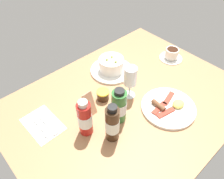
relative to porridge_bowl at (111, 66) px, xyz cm
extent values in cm
cube|color=#A8754C|center=(9.43, 21.56, -5.24)|extent=(110.00, 84.00, 3.00)
cylinder|color=white|center=(0.00, 0.00, -3.14)|extent=(22.37, 22.37, 1.20)
cylinder|color=white|center=(0.00, 0.00, 0.93)|extent=(13.16, 13.16, 6.93)
cylinder|color=beige|center=(0.00, 0.00, 3.60)|extent=(11.32, 11.32, 1.60)
sphere|color=#8AA648|center=(-0.93, -0.61, 4.50)|extent=(1.10, 1.10, 1.10)
sphere|color=#8AA648|center=(-1.69, -1.48, 4.50)|extent=(0.87, 0.87, 0.87)
sphere|color=#8AA648|center=(2.29, -0.88, 4.50)|extent=(1.37, 1.37, 1.37)
sphere|color=#8AA648|center=(0.19, 3.51, 4.50)|extent=(1.35, 1.35, 1.35)
cube|color=white|center=(45.53, 6.15, -3.59)|extent=(13.00, 18.63, 0.30)
cube|color=silver|center=(44.33, 5.15, -3.19)|extent=(1.51, 14.02, 0.50)
cube|color=silver|center=(44.33, 12.95, -3.19)|extent=(2.28, 3.65, 0.40)
cube|color=silver|center=(47.13, 5.15, -3.19)|extent=(1.29, 13.02, 0.50)
ellipsoid|color=silver|center=(47.13, 12.15, -3.14)|extent=(2.40, 4.00, 0.60)
cylinder|color=white|center=(-33.03, 14.69, -3.29)|extent=(13.01, 13.01, 0.90)
cylinder|color=white|center=(-33.03, 14.69, -0.15)|extent=(7.33, 7.33, 5.37)
cylinder|color=#381D11|center=(-33.03, 14.69, 2.03)|extent=(6.23, 6.23, 1.00)
torus|color=white|center=(-37.62, 13.85, 0.11)|extent=(3.69, 1.44, 3.60)
cylinder|color=white|center=(5.69, 18.97, -3.54)|extent=(5.90, 5.90, 0.40)
cylinder|color=white|center=(5.69, 18.97, 0.29)|extent=(0.80, 0.80, 7.26)
cylinder|color=white|center=(5.69, 18.97, 8.48)|extent=(5.92, 5.92, 9.11)
cylinder|color=beige|center=(5.69, 18.97, 7.12)|extent=(4.86, 4.86, 5.47)
cylinder|color=#372114|center=(16.54, 12.30, -1.68)|extent=(5.64, 5.64, 4.12)
cylinder|color=yellow|center=(16.54, 12.30, 0.78)|extent=(5.92, 5.92, 0.80)
cylinder|color=#382314|center=(27.58, 30.89, 4.64)|extent=(5.49, 5.49, 16.76)
cylinder|color=silver|center=(27.58, 30.89, 4.31)|extent=(5.60, 5.60, 6.37)
cylinder|color=black|center=(27.58, 30.89, 14.04)|extent=(3.57, 3.57, 2.04)
cylinder|color=#B21E19|center=(33.66, 21.30, 4.35)|extent=(5.64, 5.64, 16.18)
cylinder|color=white|center=(33.66, 21.30, 4.03)|extent=(5.76, 5.76, 6.15)
cylinder|color=silver|center=(33.66, 21.30, 13.47)|extent=(3.67, 3.67, 2.05)
cylinder|color=#337233|center=(19.09, 25.72, 4.14)|extent=(6.34, 6.34, 15.77)
cylinder|color=silver|center=(19.09, 25.72, 3.83)|extent=(6.47, 6.47, 5.99)
cylinder|color=black|center=(19.09, 25.72, 12.82)|extent=(4.12, 4.12, 1.59)
cylinder|color=white|center=(-1.41, 37.08, -3.04)|extent=(24.66, 24.66, 1.40)
cube|color=brown|center=(-5.33, 34.09, -2.04)|extent=(9.31, 4.71, 0.60)
cube|color=#9E3828|center=(2.69, 34.93, -2.04)|extent=(9.17, 3.16, 0.60)
cube|color=#A33828|center=(2.70, 38.56, -2.04)|extent=(9.30, 4.17, 0.60)
cylinder|color=brown|center=(2.29, 34.00, -1.14)|extent=(2.57, 7.11, 2.20)
ellipsoid|color=#F2D859|center=(-5.11, 39.55, -1.34)|extent=(6.00, 4.80, 2.40)
cube|color=tan|center=(26.23, 14.96, 1.76)|extent=(4.62, 3.86, 11.12)
cube|color=tan|center=(26.23, 11.48, 1.76)|extent=(4.62, 3.86, 11.12)
camera|label=1|loc=(62.14, 68.51, 74.71)|focal=35.78mm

